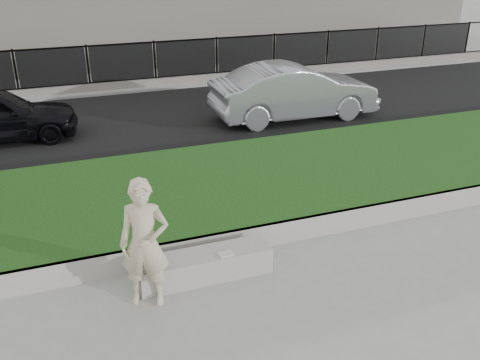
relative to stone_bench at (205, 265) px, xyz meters
name	(u,v)px	position (x,y,z in m)	size (l,w,h in m)	color
ground	(228,294)	(0.18, -0.54, -0.20)	(90.00, 90.00, 0.00)	gray
grass_bank	(176,196)	(0.18, 2.46, 0.00)	(34.00, 4.00, 0.40)	black
grass_kerb	(206,247)	(0.18, 0.50, 0.00)	(34.00, 0.08, 0.40)	#99968F
street	(127,122)	(0.18, 7.96, -0.18)	(34.00, 7.00, 0.04)	black
far_pavement	(105,84)	(0.18, 12.46, -0.14)	(34.00, 3.00, 0.12)	gray
iron_fence	(108,76)	(0.18, 11.46, 0.34)	(32.00, 0.30, 1.50)	slate
stone_bench	(205,265)	(0.00, 0.00, 0.00)	(2.00, 0.50, 0.41)	#99968F
man	(145,244)	(-0.91, -0.29, 0.72)	(0.68, 0.44, 1.85)	beige
book	(225,254)	(0.28, -0.14, 0.22)	(0.21, 0.15, 0.02)	beige
car_silver	(294,92)	(4.65, 6.62, 0.60)	(1.61, 4.63, 1.52)	#A0A2A9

